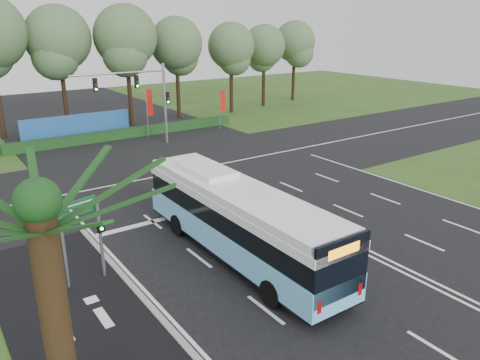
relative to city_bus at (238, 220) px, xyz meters
name	(u,v)px	position (x,y,z in m)	size (l,w,h in m)	color
ground	(305,225)	(4.97, 0.84, -1.85)	(120.00, 120.00, 0.00)	#2F4D19
road_main	(305,225)	(4.97, 0.84, -1.83)	(20.00, 120.00, 0.04)	black
road_cross	(195,170)	(4.97, 12.84, -1.82)	(120.00, 14.00, 0.05)	black
bike_path	(94,340)	(-7.53, -2.16, -1.82)	(5.00, 18.00, 0.06)	black
kerb_strip	(158,315)	(-5.13, -2.16, -1.79)	(0.25, 18.00, 0.12)	gray
city_bus	(238,220)	(0.00, 0.00, 0.00)	(2.85, 12.80, 3.67)	#6BBEF9
pedestrian_signal	(101,237)	(-5.75, 1.73, 0.03)	(0.32, 0.42, 3.44)	gray
street_sign	(70,226)	(-6.92, 1.80, 0.80)	(1.61, 0.47, 4.23)	gray
banner_flag_mid	(149,106)	(6.68, 24.16, 1.15)	(0.67, 0.16, 4.59)	gray
banner_flag_right	(222,103)	(14.13, 23.24, 0.81)	(0.60, 0.12, 4.05)	gray
palm_tree	(43,237)	(-9.53, -7.16, 4.60)	(3.20, 3.20, 7.65)	#382614
traffic_light_gantry	(145,92)	(5.18, 21.34, 2.82)	(8.41, 0.28, 7.00)	gray
hedge	(129,133)	(4.97, 25.34, -1.45)	(22.00, 1.20, 0.80)	#133614
blue_hoarding	(77,126)	(0.97, 27.84, -0.75)	(10.00, 0.30, 2.20)	#1A4F90
eucalyptus_row	(102,42)	(5.34, 31.46, 6.62)	(54.18, 9.07, 12.81)	black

